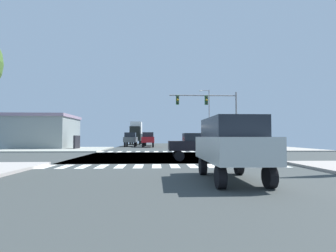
# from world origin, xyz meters

# --- Properties ---
(ground) EXTENTS (90.00, 90.00, 0.05)m
(ground) POSITION_xyz_m (0.00, 0.00, -0.03)
(ground) COLOR #373C3B
(sidewalk_corner_ne) EXTENTS (12.00, 12.00, 0.14)m
(sidewalk_corner_ne) POSITION_xyz_m (13.00, 12.00, 0.07)
(sidewalk_corner_ne) COLOR #A09B91
(sidewalk_corner_ne) RESTS_ON ground
(sidewalk_corner_nw) EXTENTS (12.00, 12.00, 0.14)m
(sidewalk_corner_nw) POSITION_xyz_m (-13.00, 12.00, 0.07)
(sidewalk_corner_nw) COLOR #9B9E93
(sidewalk_corner_nw) RESTS_ON ground
(crosswalk_near) EXTENTS (13.50, 2.00, 0.01)m
(crosswalk_near) POSITION_xyz_m (-0.25, -7.30, 0.00)
(crosswalk_near) COLOR white
(crosswalk_near) RESTS_ON ground
(crosswalk_far) EXTENTS (13.50, 2.00, 0.01)m
(crosswalk_far) POSITION_xyz_m (-0.25, 7.30, 0.00)
(crosswalk_far) COLOR white
(crosswalk_far) RESTS_ON ground
(traffic_signal_mast) EXTENTS (7.71, 0.55, 6.71)m
(traffic_signal_mast) POSITION_xyz_m (5.37, 7.63, 5.00)
(traffic_signal_mast) COLOR gray
(traffic_signal_mast) RESTS_ON ground
(street_lamp) EXTENTS (1.78, 0.32, 9.49)m
(street_lamp) POSITION_xyz_m (7.90, 21.86, 5.56)
(street_lamp) COLOR gray
(street_lamp) RESTS_ON ground
(bank_building) EXTENTS (11.85, 8.15, 4.64)m
(bank_building) POSITION_xyz_m (-17.47, 15.60, 2.33)
(bank_building) COLOR gray
(bank_building) RESTS_ON ground
(sedan_nearside_1) EXTENTS (1.80, 4.30, 1.88)m
(sedan_nearside_1) POSITION_xyz_m (-2.00, 27.23, 1.12)
(sedan_nearside_1) COLOR black
(sedan_nearside_1) RESTS_ON ground
(pickup_farside_1) EXTENTS (2.00, 5.10, 2.35)m
(pickup_farside_1) POSITION_xyz_m (-5.00, 22.98, 1.29)
(pickup_farside_1) COLOR black
(pickup_farside_1) RESTS_ON ground
(suv_crossing_1) EXTENTS (1.96, 4.60, 2.34)m
(suv_crossing_1) POSITION_xyz_m (2.00, -12.29, 1.39)
(suv_crossing_1) COLOR black
(suv_crossing_1) RESTS_ON ground
(sedan_queued_2) EXTENTS (4.30, 1.80, 1.88)m
(sedan_queued_2) POSITION_xyz_m (2.25, -3.50, 1.12)
(sedan_queued_2) COLOR black
(sedan_queued_2) RESTS_ON ground
(suv_trailing_3) EXTENTS (1.96, 4.60, 2.34)m
(suv_trailing_3) POSITION_xyz_m (-2.00, 20.55, 1.39)
(suv_trailing_3) COLOR black
(suv_trailing_3) RESTS_ON ground
(box_truck_middle_1) EXTENTS (2.40, 7.20, 4.85)m
(box_truck_middle_1) POSITION_xyz_m (-5.00, 34.99, 2.56)
(box_truck_middle_1) COLOR black
(box_truck_middle_1) RESTS_ON ground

